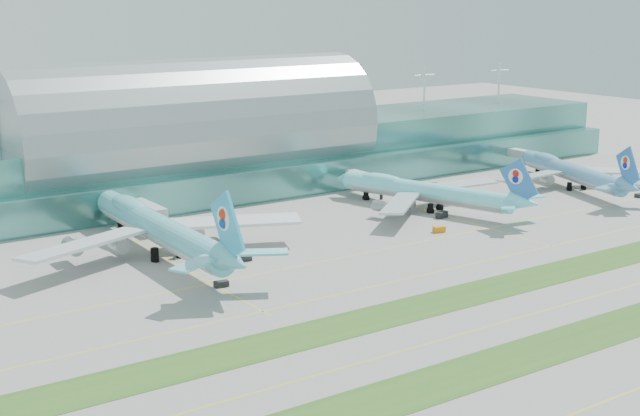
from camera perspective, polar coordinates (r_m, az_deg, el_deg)
ground at (r=191.10m, az=9.42°, el=-5.78°), size 700.00×700.00×0.00m
terminal at (r=291.23m, az=-8.26°, el=3.77°), size 340.00×69.10×36.00m
grass_strip_near at (r=173.40m, az=15.89°, el=-8.13°), size 420.00×12.00×0.08m
grass_strip_far at (r=192.45m, az=9.01°, el=-5.61°), size 420.00×12.00×0.08m
taxiline_b at (r=181.93m, az=12.49°, el=-6.91°), size 420.00×0.35×0.01m
taxiline_c at (r=203.70m, az=5.92°, el=-4.45°), size 420.00×0.35×0.01m
taxiline_d at (r=220.12m, az=2.21°, el=-3.02°), size 420.00×0.35×0.01m
airliner_b at (r=222.02m, az=-10.30°, el=-1.19°), size 73.56×83.39×22.97m
airliner_c at (r=267.41m, az=6.68°, el=1.13°), size 57.66×66.92×18.90m
airliner_d at (r=307.73m, az=15.76°, el=2.32°), size 57.35×66.54×18.78m
gse_c at (r=197.36m, az=-6.34°, el=-4.85°), size 3.40×2.00×1.32m
gse_d at (r=215.86m, az=-4.84°, el=-3.17°), size 3.42×2.45×1.61m
gse_e at (r=243.20m, az=7.63°, el=-1.35°), size 3.46×2.49×1.58m
gse_f at (r=258.82m, az=7.81°, el=-0.43°), size 3.93×2.59×1.86m
gse_g at (r=300.90m, az=19.81°, el=0.78°), size 3.64×1.86×1.22m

